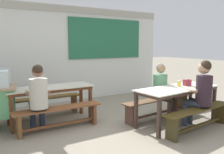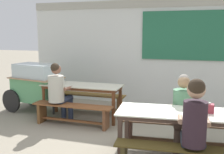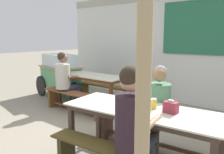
% 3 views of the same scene
% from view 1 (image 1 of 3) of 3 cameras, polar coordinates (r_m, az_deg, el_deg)
% --- Properties ---
extents(ground_plane, '(40.00, 40.00, 0.00)m').
position_cam_1_polar(ground_plane, '(4.43, 3.36, -13.45)').
color(ground_plane, gray).
extents(backdrop_wall, '(6.22, 0.23, 2.70)m').
position_cam_1_polar(backdrop_wall, '(6.76, -10.37, 6.20)').
color(backdrop_wall, silver).
rests_on(backdrop_wall, ground_plane).
extents(dining_table_far, '(1.75, 0.63, 0.76)m').
position_cam_1_polar(dining_table_far, '(4.94, -15.08, -3.27)').
color(dining_table_far, beige).
rests_on(dining_table_far, ground_plane).
extents(dining_table_near, '(1.94, 0.88, 0.76)m').
position_cam_1_polar(dining_table_near, '(4.87, 15.99, -3.37)').
color(dining_table_near, silver).
rests_on(dining_table_near, ground_plane).
extents(bench_far_back, '(1.67, 0.32, 0.44)m').
position_cam_1_polar(bench_far_back, '(5.49, -16.41, -6.26)').
color(bench_far_back, brown).
rests_on(bench_far_back, ground_plane).
extents(bench_far_front, '(1.68, 0.32, 0.44)m').
position_cam_1_polar(bench_far_front, '(4.56, -13.12, -9.06)').
color(bench_far_front, brown).
rests_on(bench_far_front, ground_plane).
extents(bench_near_back, '(1.94, 0.46, 0.44)m').
position_cam_1_polar(bench_near_back, '(5.27, 11.50, -6.72)').
color(bench_near_back, brown).
rests_on(bench_near_back, ground_plane).
extents(bench_near_front, '(1.80, 0.43, 0.44)m').
position_cam_1_polar(bench_near_front, '(4.68, 20.71, -9.06)').
color(bench_near_front, '#473917').
rests_on(bench_near_front, ground_plane).
extents(person_right_near_table, '(0.46, 0.59, 1.23)m').
position_cam_1_polar(person_right_near_table, '(5.15, 12.40, -2.62)').
color(person_right_near_table, '#41312A').
rests_on(person_right_near_table, ground_plane).
extents(person_near_front, '(0.43, 0.54, 1.34)m').
position_cam_1_polar(person_near_front, '(4.70, 21.13, -3.04)').
color(person_near_front, '#2E3847').
rests_on(person_near_front, ground_plane).
extents(person_left_back_turned, '(0.46, 0.60, 1.28)m').
position_cam_1_polar(person_left_back_turned, '(4.44, -17.83, -4.14)').
color(person_left_back_turned, '#2B354E').
rests_on(person_left_back_turned, ground_plane).
extents(tissue_box, '(0.15, 0.10, 0.15)m').
position_cam_1_polar(tissue_box, '(5.14, 18.13, -1.30)').
color(tissue_box, '#952E3B').
rests_on(tissue_box, dining_table_near).
extents(condiment_jar, '(0.07, 0.07, 0.12)m').
position_cam_1_polar(condiment_jar, '(4.99, 16.26, -1.55)').
color(condiment_jar, yellow).
rests_on(condiment_jar, dining_table_near).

